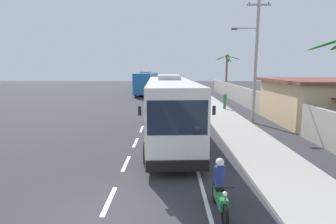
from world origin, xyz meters
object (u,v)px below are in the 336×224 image
object	(u,v)px
motorcycle_trailing	(220,191)
utility_pole_mid	(255,54)
pedestrian_near_kerb	(225,100)
palm_nearest	(227,66)
coach_bus_foreground	(170,107)
coach_bus_far_lane	(147,82)
motorcycle_beside_bus	(198,109)

from	to	relation	value
motorcycle_trailing	utility_pole_mid	size ratio (longest dim) A/B	0.19
pedestrian_near_kerb	utility_pole_mid	bearing A→B (deg)	37.39
pedestrian_near_kerb	palm_nearest	bearing A→B (deg)	-162.84
coach_bus_foreground	coach_bus_far_lane	distance (m)	28.33
coach_bus_foreground	pedestrian_near_kerb	world-z (taller)	coach_bus_foreground
utility_pole_mid	motorcycle_trailing	bearing A→B (deg)	-110.56
coach_bus_foreground	pedestrian_near_kerb	distance (m)	12.84
coach_bus_foreground	utility_pole_mid	distance (m)	9.00
motorcycle_trailing	palm_nearest	xyz separation A→B (m)	(7.27, 34.49, 3.87)
utility_pole_mid	coach_bus_foreground	bearing A→B (deg)	-142.73
motorcycle_beside_bus	palm_nearest	size ratio (longest dim) A/B	0.31
motorcycle_trailing	utility_pole_mid	world-z (taller)	utility_pole_mid
coach_bus_foreground	motorcycle_trailing	distance (m)	8.79
motorcycle_beside_bus	motorcycle_trailing	bearing A→B (deg)	-93.51
motorcycle_trailing	palm_nearest	distance (m)	35.46
motorcycle_trailing	pedestrian_near_kerb	world-z (taller)	pedestrian_near_kerb
coach_bus_far_lane	palm_nearest	size ratio (longest dim) A/B	1.77
palm_nearest	pedestrian_near_kerb	bearing A→B (deg)	-102.04
motorcycle_beside_bus	palm_nearest	distance (m)	19.55
coach_bus_far_lane	utility_pole_mid	xyz separation A→B (m)	(10.42, -23.03, 3.46)
pedestrian_near_kerb	motorcycle_beside_bus	bearing A→B (deg)	-12.03
coach_bus_foreground	coach_bus_far_lane	bearing A→B (deg)	97.69
coach_bus_foreground	utility_pole_mid	size ratio (longest dim) A/B	1.21
motorcycle_beside_bus	pedestrian_near_kerb	xyz separation A→B (m)	(3.17, 3.62, 0.38)
motorcycle_trailing	utility_pole_mid	distance (m)	15.27
motorcycle_trailing	pedestrian_near_kerb	bearing A→B (deg)	78.21
coach_bus_foreground	palm_nearest	bearing A→B (deg)	71.27
coach_bus_foreground	motorcycle_beside_bus	world-z (taller)	coach_bus_foreground
coach_bus_far_lane	motorcycle_beside_bus	bearing A→B (deg)	-72.63
motorcycle_beside_bus	motorcycle_trailing	distance (m)	16.42
coach_bus_far_lane	motorcycle_beside_bus	xyz separation A→B (m)	(6.33, -20.23, -1.32)
coach_bus_far_lane	motorcycle_beside_bus	world-z (taller)	coach_bus_far_lane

